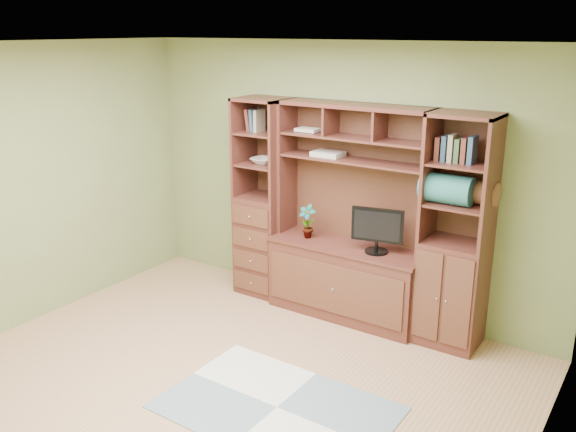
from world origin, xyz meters
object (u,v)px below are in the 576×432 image
Objects in this scene: right_tower at (456,233)px; monitor at (377,222)px; center_hutch at (348,215)px; left_tower at (264,198)px.

monitor is at bearing -173.89° from right_tower.
center_hutch and left_tower have the same top height.
right_tower is at bearing -6.49° from monitor.
monitor is (0.32, -0.03, -0.00)m from center_hutch.
left_tower is at bearing 180.00° from right_tower.
monitor is at bearing -3.24° from left_tower.
left_tower is 1.33m from monitor.
center_hutch is 1.00× the size of left_tower.
right_tower is (2.02, 0.00, 0.00)m from left_tower.
center_hutch reaches higher than monitor.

